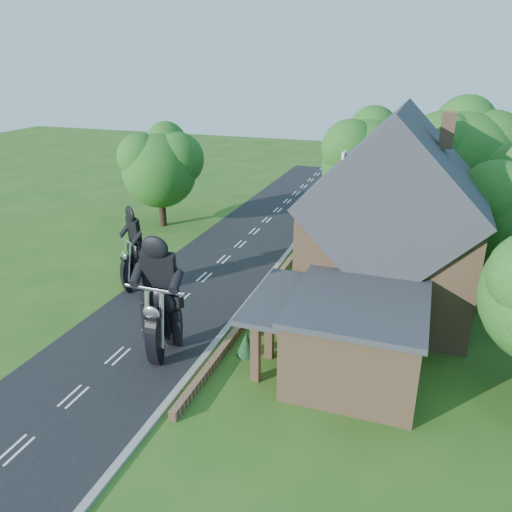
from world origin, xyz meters
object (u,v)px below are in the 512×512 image
(annex, at_px, (353,336))
(motorcycle_lead, at_px, (165,338))
(garden_wall, at_px, (267,292))
(house, at_px, (391,227))
(motorcycle_follow, at_px, (139,277))

(annex, xyz_separation_m, motorcycle_lead, (-7.93, -1.41, -0.92))
(garden_wall, relative_size, house, 2.15)
(garden_wall, distance_m, motorcycle_follow, 7.28)
(house, bearing_deg, garden_wall, -170.83)
(garden_wall, distance_m, annex, 8.19)
(motorcycle_follow, bearing_deg, garden_wall, -132.28)
(house, xyz_separation_m, motorcycle_lead, (-8.55, -8.21, -3.50))
(garden_wall, distance_m, house, 7.52)
(annex, bearing_deg, motorcycle_lead, -169.94)
(house, bearing_deg, motorcycle_follow, -168.48)
(house, distance_m, annex, 7.30)
(house, height_order, motorcycle_follow, house)
(garden_wall, distance_m, motorcycle_lead, 7.61)
(house, height_order, motorcycle_lead, house)
(motorcycle_follow, bearing_deg, annex, -163.81)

